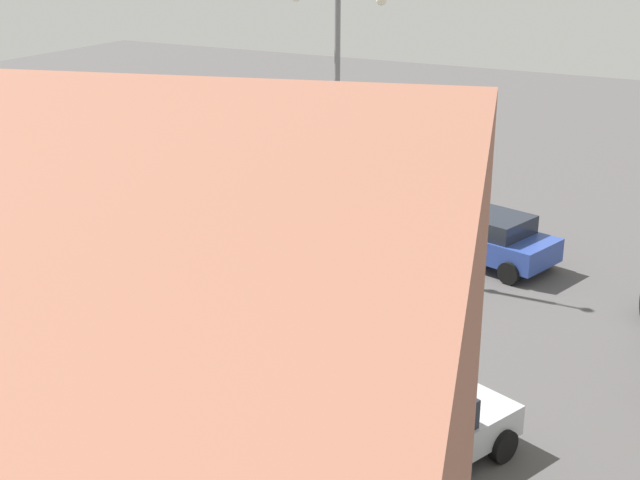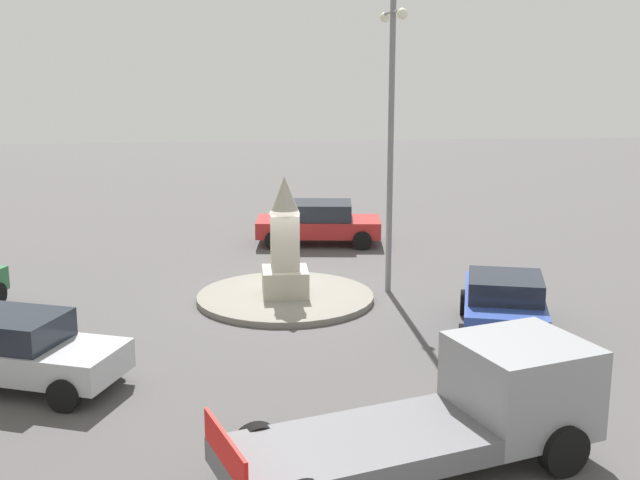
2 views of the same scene
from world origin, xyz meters
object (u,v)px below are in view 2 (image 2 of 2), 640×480
truck_grey_far_side (461,410)px  car_blue_parked_left (504,304)px  monument (285,246)px  streetlamp (391,119)px  car_silver_near_island (22,350)px  car_red_waiting (319,222)px

truck_grey_far_side → car_blue_parked_left: bearing=-23.6°
monument → truck_grey_far_side: monument is taller
monument → streetlamp: (0.63, -2.92, 3.29)m
car_silver_near_island → truck_grey_far_side: truck_grey_far_side is taller
monument → car_blue_parked_left: 6.02m
monument → car_red_waiting: size_ratio=0.73×
car_red_waiting → truck_grey_far_side: truck_grey_far_side is taller
car_blue_parked_left → truck_grey_far_side: (-6.09, 2.67, 0.17)m
monument → streetlamp: 4.45m
streetlamp → car_red_waiting: streetlamp is taller
monument → streetlamp: bearing=-77.9°
car_blue_parked_left → truck_grey_far_side: 6.65m
monument → car_silver_near_island: size_ratio=0.75×
streetlamp → truck_grey_far_side: size_ratio=1.24×
car_silver_near_island → truck_grey_far_side: 8.86m
car_red_waiting → truck_grey_far_side: (-16.01, -0.78, 0.18)m
monument → car_blue_parked_left: size_ratio=0.75×
car_blue_parked_left → truck_grey_far_side: truck_grey_far_side is taller
car_silver_near_island → car_blue_parked_left: (2.10, -10.58, 0.00)m
monument → car_blue_parked_left: bearing=-123.2°
monument → car_red_waiting: 6.87m
car_blue_parked_left → car_red_waiting: bearing=19.1°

